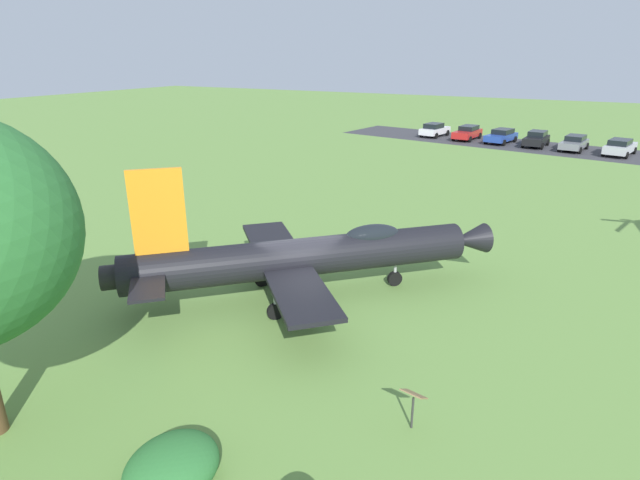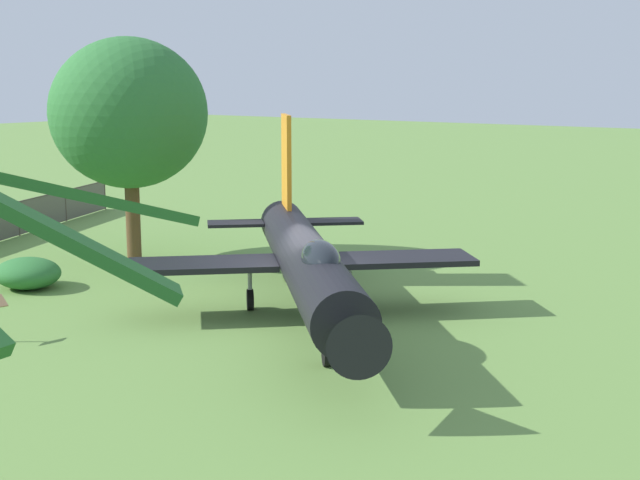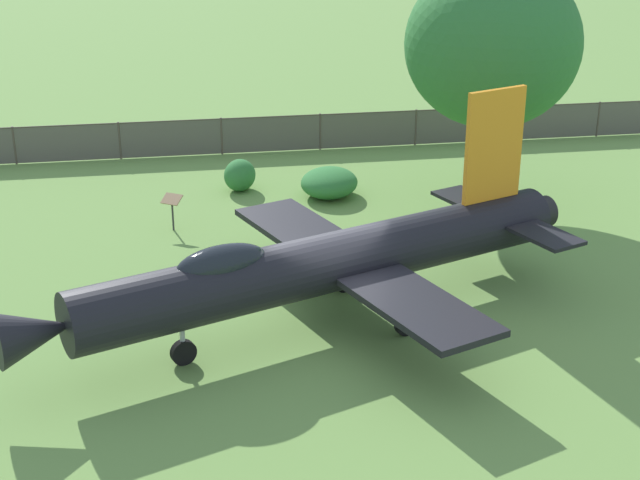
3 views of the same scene
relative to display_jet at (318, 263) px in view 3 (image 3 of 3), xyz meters
The scene contains 7 objects.
ground_plane 1.75m from the display_jet, 45.99° to the right, with size 200.00×200.00×0.00m, color #668E42.
display_jet is the anchor object (origin of this frame).
shade_tree 11.32m from the display_jet, 17.42° to the right, with size 5.49×5.61×7.91m.
perimeter_fence 14.99m from the display_jet, 20.57° to the left, with size 13.60×32.25×1.46m.
shrub_near_fence 10.67m from the display_jet, 28.36° to the left, with size 1.28×1.07×1.10m.
shrub_by_tree 9.73m from the display_jet, 11.31° to the left, with size 2.19×1.92×0.97m.
info_plaque 7.96m from the display_jet, 48.21° to the left, with size 0.50×0.66×1.14m.
Camera 3 is at (-20.20, -4.57, 10.74)m, focal length 52.57 mm.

